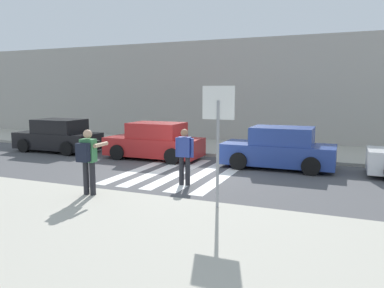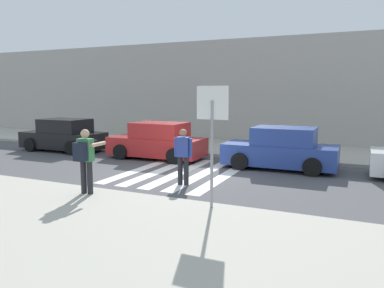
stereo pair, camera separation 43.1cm
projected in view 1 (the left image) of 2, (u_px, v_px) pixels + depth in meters
ground_plane at (178, 173)px, 13.08m from camera, size 120.00×120.00×0.00m
sidewalk_near at (48, 232)px, 7.40m from camera, size 60.00×6.00×0.14m
sidewalk_far at (228, 148)px, 18.56m from camera, size 60.00×4.80×0.14m
building_facade_far at (251, 92)px, 22.21m from camera, size 56.00×4.00×5.70m
crosswalk_stripe_0 at (141, 169)px, 13.87m from camera, size 0.44×5.20×0.01m
crosswalk_stripe_1 at (161, 170)px, 13.57m from camera, size 0.44×5.20×0.01m
crosswalk_stripe_2 at (181, 172)px, 13.26m from camera, size 0.44×5.20×0.01m
crosswalk_stripe_3 at (202, 174)px, 12.96m from camera, size 0.44×5.20×0.01m
crosswalk_stripe_4 at (224, 176)px, 12.66m from camera, size 0.44×5.20×0.01m
stop_sign at (218, 120)px, 8.52m from camera, size 0.76×0.08×2.83m
photographer_with_backpack at (88, 156)px, 9.71m from camera, size 0.61×0.86×1.72m
pedestrian_crossing at (185, 154)px, 11.33m from camera, size 0.58×0.27×1.72m
parked_car_black at (58, 136)px, 17.87m from camera, size 4.10×1.92×1.55m
parked_car_red at (155, 142)px, 15.90m from camera, size 4.10×1.92×1.55m
parked_car_blue at (279, 149)px, 13.92m from camera, size 4.10×1.92×1.55m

